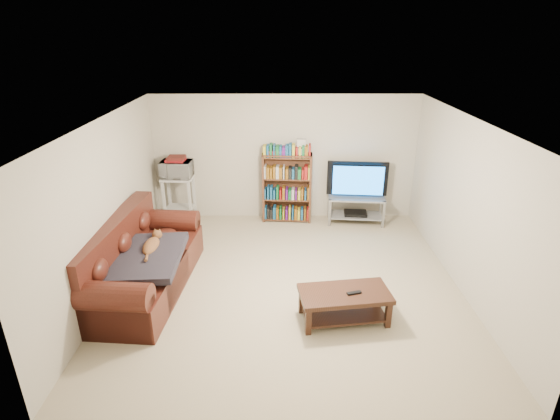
{
  "coord_description": "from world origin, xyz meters",
  "views": [
    {
      "loc": [
        -0.12,
        -5.58,
        3.5
      ],
      "look_at": [
        -0.1,
        0.4,
        1.0
      ],
      "focal_mm": 28.0,
      "sensor_mm": 36.0,
      "label": 1
    }
  ],
  "objects_px": {
    "bookshelf": "(287,187)",
    "sofa": "(139,266)",
    "tv_stand": "(356,205)",
    "coffee_table": "(344,300)"
  },
  "relations": [
    {
      "from": "bookshelf",
      "to": "sofa",
      "type": "bearing_deg",
      "value": -127.86
    },
    {
      "from": "tv_stand",
      "to": "bookshelf",
      "type": "height_order",
      "value": "bookshelf"
    },
    {
      "from": "sofa",
      "to": "coffee_table",
      "type": "relative_size",
      "value": 2.08
    },
    {
      "from": "tv_stand",
      "to": "bookshelf",
      "type": "distance_m",
      "value": 1.37
    },
    {
      "from": "sofa",
      "to": "coffee_table",
      "type": "bearing_deg",
      "value": -10.4
    },
    {
      "from": "sofa",
      "to": "coffee_table",
      "type": "height_order",
      "value": "sofa"
    },
    {
      "from": "sofa",
      "to": "bookshelf",
      "type": "height_order",
      "value": "bookshelf"
    },
    {
      "from": "sofa",
      "to": "bookshelf",
      "type": "relative_size",
      "value": 1.87
    },
    {
      "from": "coffee_table",
      "to": "sofa",
      "type": "bearing_deg",
      "value": 157.38
    },
    {
      "from": "coffee_table",
      "to": "tv_stand",
      "type": "height_order",
      "value": "tv_stand"
    }
  ]
}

